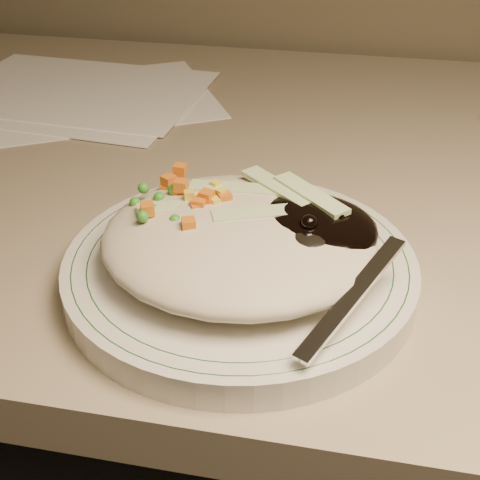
# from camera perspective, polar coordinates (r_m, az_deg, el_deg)

# --- Properties ---
(desk) EXTENTS (1.40, 0.70, 0.74)m
(desk) POSITION_cam_1_polar(r_m,az_deg,el_deg) (0.77, 11.05, -7.33)
(desk) COLOR gray
(desk) RESTS_ON ground
(plate) EXTENTS (0.25, 0.25, 0.02)m
(plate) POSITION_cam_1_polar(r_m,az_deg,el_deg) (0.48, -0.00, -2.59)
(plate) COLOR silver
(plate) RESTS_ON desk
(plate_rim) EXTENTS (0.24, 0.24, 0.00)m
(plate_rim) POSITION_cam_1_polar(r_m,az_deg,el_deg) (0.48, -0.00, -1.61)
(plate_rim) COLOR #144723
(plate_rim) RESTS_ON plate
(meal) EXTENTS (0.21, 0.19, 0.05)m
(meal) POSITION_cam_1_polar(r_m,az_deg,el_deg) (0.46, 0.50, 0.48)
(meal) COLOR #BFB49B
(meal) RESTS_ON plate
(papers) EXTENTS (0.37, 0.33, 0.00)m
(papers) POSITION_cam_1_polar(r_m,az_deg,el_deg) (0.84, -13.83, 11.86)
(papers) COLOR white
(papers) RESTS_ON desk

